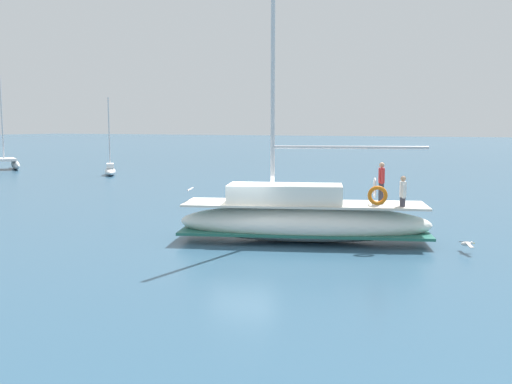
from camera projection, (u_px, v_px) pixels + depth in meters
ground_plane at (246, 241)px, 21.65m from camera, size 400.00×400.00×0.00m
main_sailboat at (302, 218)px, 21.60m from camera, size 5.18×9.88×12.05m
moored_sloop_near at (110, 170)px, 50.03m from camera, size 3.70×3.26×6.79m
moored_cutter_left at (4, 163)px, 56.16m from camera, size 5.55×6.13×9.27m
seagull at (467, 244)px, 19.64m from camera, size 0.96×0.57×0.17m
mooring_buoy at (229, 207)px, 28.96m from camera, size 0.78×0.78×0.99m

